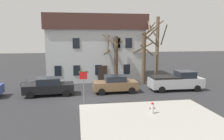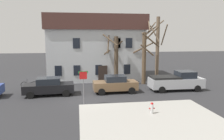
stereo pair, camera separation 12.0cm
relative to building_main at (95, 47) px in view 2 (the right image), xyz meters
The scene contains 12 objects.
ground_plane 11.64m from the building_main, 98.40° to the right, with size 120.00×120.00×0.00m, color #2D2D30.
sidewalk_slab 16.79m from the building_main, 81.27° to the right, with size 9.63×7.53×0.12m, color #A8A59E.
building_main is the anchor object (origin of this frame).
tree_bare_near 4.62m from the building_main, 63.14° to the right, with size 2.54×3.09×6.30m.
tree_bare_mid 7.24m from the building_main, 41.31° to the right, with size 2.69×3.28×6.75m.
tree_bare_far 8.15m from the building_main, 27.87° to the right, with size 2.76×2.59×8.38m.
car_black_sedan 10.43m from the building_main, 121.45° to the right, with size 4.77×2.32×1.70m.
car_brown_sedan 9.10m from the building_main, 81.23° to the right, with size 4.40×2.12×1.73m.
pickup_truck_silver 11.88m from the building_main, 47.06° to the right, with size 5.55×2.31×2.01m.
fire_hydrant 15.90m from the building_main, 79.62° to the right, with size 0.42×0.22×0.82m.
street_sign_pole 12.50m from the building_main, 99.16° to the right, with size 0.76×0.07×2.82m.
bicycle_leaning 9.91m from the building_main, 147.24° to the right, with size 1.75×0.07×1.03m.
Camera 2 is at (-0.78, -19.18, 5.57)m, focal length 35.77 mm.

